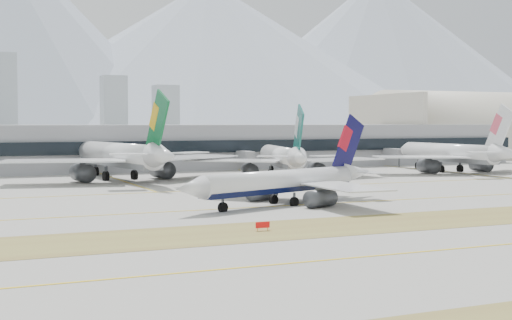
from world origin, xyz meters
name	(u,v)px	position (x,y,z in m)	size (l,w,h in m)	color
ground	(301,202)	(0.00, 0.00, 0.00)	(3000.00, 3000.00, 0.00)	gray
apron_markings	(491,244)	(0.00, -53.95, 0.02)	(360.00, 122.22, 0.06)	olive
taxiing_airliner	(287,182)	(-4.48, -2.90, 4.28)	(50.78, 42.98, 17.75)	white
widebody_eva	(122,157)	(-20.61, 67.04, 6.43)	(67.10, 66.31, 24.19)	white
widebody_cathay	(283,158)	(24.49, 59.13, 5.53)	(56.63, 56.49, 20.81)	white
widebody_china_air	(453,154)	(82.73, 55.88, 5.72)	(60.35, 58.86, 21.50)	white
terminal	(149,146)	(0.00, 114.84, 7.50)	(280.00, 43.10, 15.00)	gray
hangar	(466,157)	(154.56, 135.00, 0.14)	(91.00, 60.00, 60.00)	beige
hold_sign_left	(263,225)	(-22.63, -32.00, 0.88)	(2.20, 0.15, 1.35)	red
gse_c	(281,180)	(13.90, 38.32, 1.05)	(3.55, 2.00, 2.60)	orange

